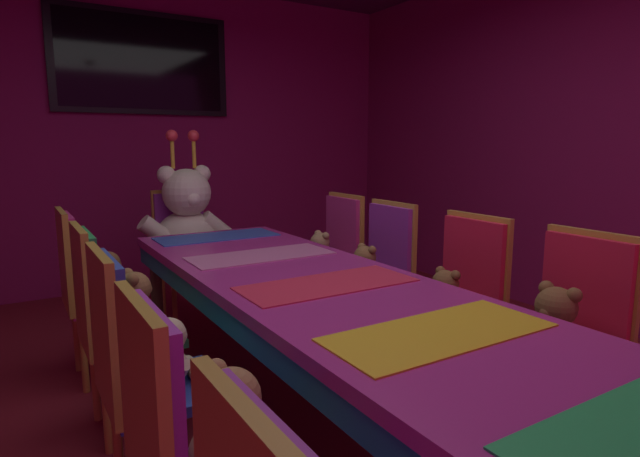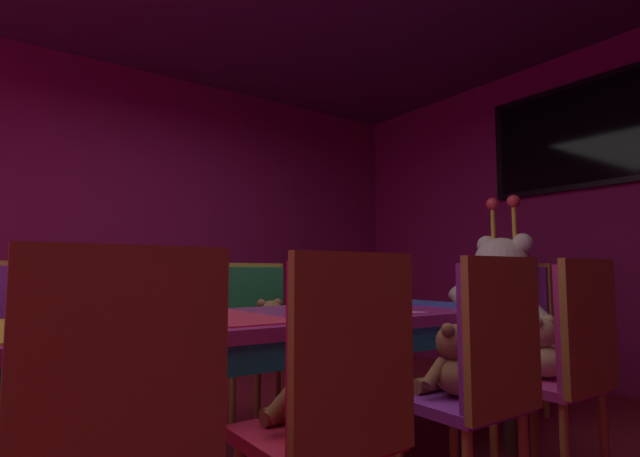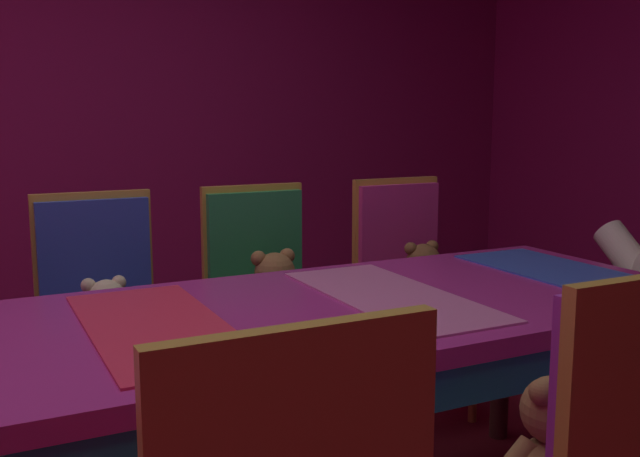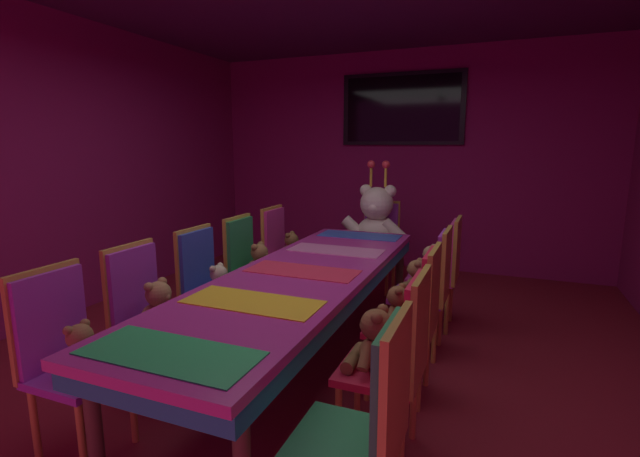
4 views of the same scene
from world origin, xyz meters
name	(u,v)px [view 4 (image 4 of 4)]	position (x,y,z in m)	size (l,w,h in m)	color
ground_plane	(303,371)	(0.00, 0.00, 0.00)	(7.90, 7.90, 0.00)	maroon
wall_back	(402,161)	(0.00, 3.20, 1.40)	(5.20, 0.12, 2.80)	#8C1959
wall_left	(30,168)	(-2.60, 0.00, 1.40)	(0.12, 6.40, 2.80)	#8C1959
banquet_table	(302,283)	(0.00, 0.00, 0.66)	(0.90, 3.16, 0.75)	#B22D8C
chair_left_0	(61,342)	(-0.82, -1.21, 0.60)	(0.42, 0.41, 0.98)	purple
teddy_left_0	(82,351)	(-0.67, -1.21, 0.57)	(0.22, 0.28, 0.26)	olive
chair_left_1	(142,305)	(-0.83, -0.63, 0.60)	(0.42, 0.41, 0.98)	purple
teddy_left_1	(160,308)	(-0.69, -0.63, 0.59)	(0.26, 0.34, 0.32)	#9E7247
chair_left_2	(203,279)	(-0.82, 0.00, 0.60)	(0.42, 0.41, 0.98)	#2D47B2
teddy_left_2	(219,284)	(-0.68, 0.00, 0.57)	(0.22, 0.28, 0.26)	beige
chair_left_3	(246,260)	(-0.82, 0.60, 0.60)	(0.42, 0.41, 0.98)	#268C4C
teddy_left_3	(260,263)	(-0.67, 0.60, 0.59)	(0.25, 0.32, 0.30)	olive
chair_left_4	(279,245)	(-0.82, 1.26, 0.60)	(0.42, 0.41, 0.98)	#CC338C
teddy_left_4	(292,248)	(-0.68, 1.26, 0.58)	(0.23, 0.30, 0.28)	brown
chair_right_0	(375,413)	(0.84, -1.22, 0.60)	(0.42, 0.41, 0.98)	#268C4C
chair_right_1	(403,348)	(0.83, -0.62, 0.60)	(0.42, 0.41, 0.98)	red
teddy_right_1	(375,343)	(0.68, -0.62, 0.60)	(0.27, 0.35, 0.33)	brown
chair_right_2	(420,308)	(0.81, -0.03, 0.60)	(0.42, 0.41, 0.98)	red
teddy_right_2	(397,308)	(0.67, -0.03, 0.57)	(0.22, 0.29, 0.27)	brown
chair_right_3	(435,279)	(0.81, 0.64, 0.60)	(0.42, 0.41, 0.98)	purple
teddy_right_3	(416,279)	(0.67, 0.64, 0.58)	(0.23, 0.29, 0.28)	olive
chair_right_4	(447,262)	(0.83, 1.20, 0.60)	(0.42, 0.41, 0.98)	#CC338C
teddy_right_4	(430,263)	(0.69, 1.20, 0.58)	(0.23, 0.29, 0.28)	tan
throne_chair	(380,236)	(0.00, 2.12, 0.60)	(0.41, 0.42, 0.98)	purple
king_teddy_bear	(376,223)	(0.00, 1.95, 0.77)	(0.76, 0.59, 0.98)	silver
wall_tv	(402,109)	(0.00, 3.11, 2.05)	(1.55, 0.06, 0.90)	black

